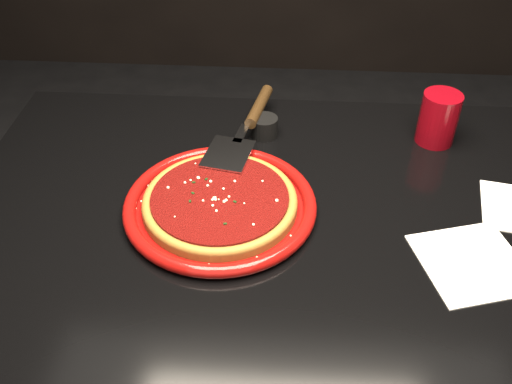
% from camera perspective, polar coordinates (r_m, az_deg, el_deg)
% --- Properties ---
extents(table, '(1.20, 0.80, 0.75)m').
position_cam_1_polar(table, '(1.26, 3.18, -15.54)').
color(table, black).
rests_on(table, floor).
extents(plate, '(0.43, 0.43, 0.02)m').
position_cam_1_polar(plate, '(0.98, -3.60, -1.31)').
color(plate, maroon).
rests_on(plate, table).
extents(pizza_crust, '(0.34, 0.34, 0.01)m').
position_cam_1_polar(pizza_crust, '(0.98, -3.61, -1.14)').
color(pizza_crust, brown).
rests_on(pizza_crust, plate).
extents(pizza_crust_rim, '(0.34, 0.34, 0.02)m').
position_cam_1_polar(pizza_crust_rim, '(0.98, -3.63, -0.85)').
color(pizza_crust_rim, brown).
rests_on(pizza_crust_rim, plate).
extents(pizza_sauce, '(0.30, 0.30, 0.01)m').
position_cam_1_polar(pizza_sauce, '(0.97, -3.64, -0.63)').
color(pizza_sauce, '#680E0B').
rests_on(pizza_sauce, plate).
extents(parmesan_dusting, '(0.23, 0.23, 0.01)m').
position_cam_1_polar(parmesan_dusting, '(0.97, -3.66, -0.33)').
color(parmesan_dusting, '#FFF2C5').
rests_on(parmesan_dusting, plate).
extents(basil_flecks, '(0.21, 0.21, 0.00)m').
position_cam_1_polar(basil_flecks, '(0.97, -3.65, -0.38)').
color(basil_flecks, black).
rests_on(basil_flecks, plate).
extents(pizza_server, '(0.16, 0.36, 0.03)m').
position_cam_1_polar(pizza_server, '(1.12, -1.00, 6.59)').
color(pizza_server, silver).
rests_on(pizza_server, plate).
extents(cup, '(0.09, 0.09, 0.11)m').
position_cam_1_polar(cup, '(1.19, 17.78, 7.03)').
color(cup, maroon).
rests_on(cup, table).
extents(napkin_a, '(0.19, 0.19, 0.00)m').
position_cam_1_polar(napkin_a, '(0.96, 20.79, -6.63)').
color(napkin_a, white).
rests_on(napkin_a, table).
extents(ramekin, '(0.07, 0.07, 0.04)m').
position_cam_1_polar(ramekin, '(1.16, 0.86, 6.54)').
color(ramekin, black).
rests_on(ramekin, table).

